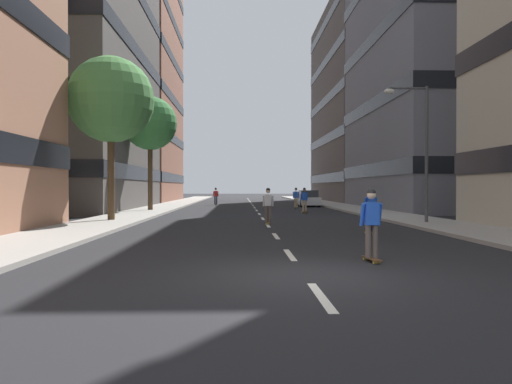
% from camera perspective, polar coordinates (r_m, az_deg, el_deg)
% --- Properties ---
extents(ground_plane, '(191.35, 191.35, 0.00)m').
position_cam_1_polar(ground_plane, '(41.96, -0.12, -1.91)').
color(ground_plane, black).
extents(sidewalk_left, '(3.28, 87.70, 0.14)m').
position_cam_1_polar(sidewalk_left, '(46.39, -10.15, -1.60)').
color(sidewalk_left, '#9E9991').
rests_on(sidewalk_left, ground_plane).
extents(sidewalk_right, '(3.28, 87.70, 0.14)m').
position_cam_1_polar(sidewalk_right, '(46.85, 9.49, -1.58)').
color(sidewalk_right, '#9E9991').
rests_on(sidewalk_right, ground_plane).
extents(lane_markings, '(0.16, 72.20, 0.01)m').
position_cam_1_polar(lane_markings, '(43.06, -0.16, -1.84)').
color(lane_markings, silver).
rests_on(lane_markings, ground_plane).
extents(building_left_mid, '(14.22, 21.21, 29.49)m').
position_cam_1_polar(building_left_mid, '(45.14, -22.75, 17.29)').
color(building_left_mid, '#4C4744').
rests_on(building_left_mid, ground_plane).
extents(building_left_far, '(14.22, 20.24, 29.51)m').
position_cam_1_polar(building_left_far, '(65.41, -15.80, 12.04)').
color(building_left_far, brown).
rests_on(building_left_far, ground_plane).
extents(building_right_mid, '(14.22, 20.21, 26.86)m').
position_cam_1_polar(building_right_mid, '(45.77, 22.09, 15.35)').
color(building_right_mid, slate).
rests_on(building_right_mid, ground_plane).
extents(building_right_far, '(14.22, 23.98, 24.59)m').
position_cam_1_polar(building_right_far, '(65.65, 14.18, 9.81)').
color(building_right_far, '#4C4744').
rests_on(building_right_far, ground_plane).
extents(parked_car_near, '(1.82, 4.40, 1.52)m').
position_cam_1_polar(parked_car_near, '(46.14, 6.09, -0.82)').
color(parked_car_near, silver).
rests_on(parked_car_near, ground_plane).
extents(street_tree_near, '(4.41, 4.41, 8.38)m').
position_cam_1_polar(street_tree_near, '(26.65, -16.55, 10.22)').
color(street_tree_near, '#4C3823').
rests_on(street_tree_near, sidewalk_left).
extents(street_tree_mid, '(3.96, 3.96, 8.39)m').
position_cam_1_polar(street_tree_mid, '(37.42, -12.22, 7.76)').
color(street_tree_mid, '#4C3823').
rests_on(street_tree_mid, sidewalk_left).
extents(streetlamp_right, '(2.13, 0.30, 6.50)m').
position_cam_1_polar(streetlamp_right, '(24.79, 18.46, 5.92)').
color(streetlamp_right, '#3F3F44').
rests_on(streetlamp_right, sidewalk_right).
extents(skater_0, '(0.55, 0.91, 1.78)m').
position_cam_1_polar(skater_0, '(23.95, 1.41, -1.41)').
color(skater_0, brown).
rests_on(skater_0, ground_plane).
extents(skater_1, '(0.56, 0.92, 1.78)m').
position_cam_1_polar(skater_1, '(42.19, 4.67, -0.56)').
color(skater_1, brown).
rests_on(skater_1, ground_plane).
extents(skater_2, '(0.55, 0.92, 1.78)m').
position_cam_1_polar(skater_2, '(12.20, 13.31, -3.32)').
color(skater_2, brown).
rests_on(skater_2, ground_plane).
extents(skater_3, '(0.55, 0.92, 1.78)m').
position_cam_1_polar(skater_3, '(49.93, -4.71, -0.39)').
color(skater_3, brown).
rests_on(skater_3, ground_plane).
extents(skater_4, '(0.56, 0.92, 1.78)m').
position_cam_1_polar(skater_4, '(19.40, 13.21, -1.89)').
color(skater_4, brown).
rests_on(skater_4, ground_plane).
extents(skater_5, '(0.57, 0.92, 1.78)m').
position_cam_1_polar(skater_5, '(34.47, 5.66, -0.81)').
color(skater_5, brown).
rests_on(skater_5, ground_plane).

